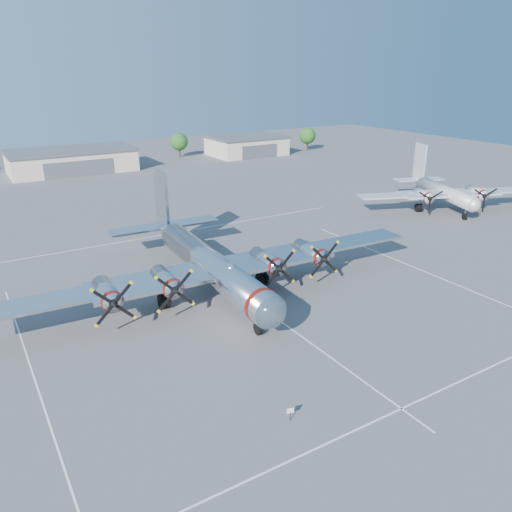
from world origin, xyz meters
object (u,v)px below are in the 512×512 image
twin_engine_east (441,208)px  tree_east (179,142)px  main_bomber_b29 (208,289)px  info_placard (290,412)px  hangar_center (72,160)px  tree_far_east (308,136)px  hangar_east (247,145)px

twin_engine_east → tree_east: bearing=123.9°
main_bomber_b29 → info_placard: (-4.91, -22.91, 0.71)m
info_placard → tree_east: bearing=83.6°
hangar_center → tree_far_east: bearing=-1.7°
hangar_east → info_placard: size_ratio=20.36×
hangar_east → tree_far_east: bearing=-5.6°
main_bomber_b29 → hangar_east: bearing=59.5°
tree_far_east → twin_engine_east: bearing=-107.2°
main_bomber_b29 → tree_far_east: bearing=49.6°
main_bomber_b29 → twin_engine_east: 51.11m
twin_engine_east → info_placard: twin_engine_east is taller
hangar_east → tree_east: (-18.00, 6.04, 1.51)m
hangar_east → twin_engine_east: (-0.49, -68.29, -2.71)m
twin_engine_east → info_placard: bearing=-128.8°
info_placard → main_bomber_b29: bearing=90.9°
tree_far_east → info_placard: (-75.59, -98.86, -3.51)m
tree_east → twin_engine_east: size_ratio=0.21×
hangar_center → twin_engine_east: hangar_center is taller
hangar_center → main_bomber_b29: (-2.68, -77.92, -2.71)m
hangar_center → tree_far_east: tree_far_east is taller
hangar_east → twin_engine_east: bearing=-90.4°
hangar_center → tree_east: 30.64m
main_bomber_b29 → twin_engine_east: size_ratio=1.55×
hangar_east → main_bomber_b29: bearing=-123.0°
hangar_east → twin_engine_east: hangar_east is taller
tree_east → twin_engine_east: bearing=-76.7°
hangar_center → tree_far_east: 68.05m
main_bomber_b29 → twin_engine_east: bearing=13.4°
tree_far_east → info_placard: bearing=-127.4°
hangar_center → twin_engine_east: size_ratio=0.91×
hangar_center → hangar_east: (48.00, 0.00, 0.00)m
tree_east → twin_engine_east: tree_east is taller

